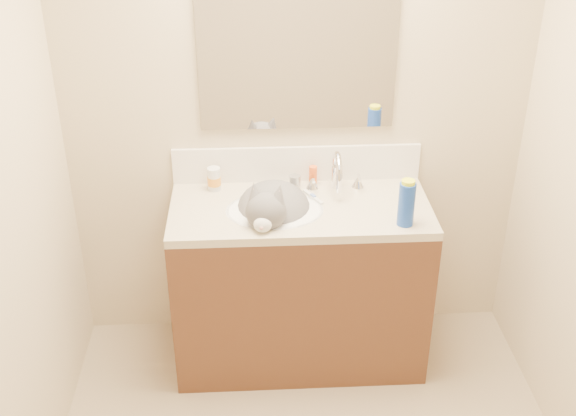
{
  "coord_description": "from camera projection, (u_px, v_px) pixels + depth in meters",
  "views": [
    {
      "loc": [
        -0.22,
        -1.92,
        2.46
      ],
      "look_at": [
        -0.06,
        0.92,
        0.88
      ],
      "focal_mm": 45.0,
      "sensor_mm": 36.0,
      "label": 1
    }
  ],
  "objects": [
    {
      "name": "toothbrush_head",
      "position": [
        313.0,
        196.0,
        3.38
      ],
      "size": [
        0.03,
        0.04,
        0.02
      ],
      "primitive_type": "cube",
      "rotation": [
        0.0,
        0.0,
        0.48
      ],
      "color": "#5F7ACA",
      "rests_on": "counter_slab"
    },
    {
      "name": "basin",
      "position": [
        275.0,
        223.0,
        3.31
      ],
      "size": [
        0.45,
        0.36,
        0.14
      ],
      "primitive_type": "ellipsoid",
      "color": "white",
      "rests_on": "vanity_cabinet"
    },
    {
      "name": "spray_can",
      "position": [
        406.0,
        204.0,
        3.12
      ],
      "size": [
        0.09,
        0.09,
        0.2
      ],
      "primitive_type": "cylinder",
      "rotation": [
        0.0,
        0.0,
        -0.29
      ],
      "color": "#183FA9",
      "rests_on": "counter_slab"
    },
    {
      "name": "toothbrush",
      "position": [
        313.0,
        197.0,
        3.38
      ],
      "size": [
        0.09,
        0.15,
        0.01
      ],
      "primitive_type": "cube",
      "rotation": [
        0.0,
        0.0,
        0.48
      ],
      "color": "silver",
      "rests_on": "counter_slab"
    },
    {
      "name": "mirror",
      "position": [
        298.0,
        44.0,
        3.21
      ],
      "size": [
        0.9,
        0.02,
        0.8
      ],
      "primitive_type": "cube",
      "color": "white",
      "rests_on": "room_shell"
    },
    {
      "name": "pill_label",
      "position": [
        214.0,
        181.0,
        3.44
      ],
      "size": [
        0.08,
        0.08,
        0.04
      ],
      "primitive_type": "cylinder",
      "rotation": [
        0.0,
        0.0,
        0.23
      ],
      "color": "orange",
      "rests_on": "pill_bottle"
    },
    {
      "name": "faucet",
      "position": [
        337.0,
        175.0,
        3.4
      ],
      "size": [
        0.28,
        0.2,
        0.21
      ],
      "color": "silver",
      "rests_on": "counter_slab"
    },
    {
      "name": "counter_slab",
      "position": [
        300.0,
        210.0,
        3.32
      ],
      "size": [
        1.2,
        0.55,
        0.04
      ],
      "primitive_type": "cube",
      "color": "#C0B397",
      "rests_on": "vanity_cabinet"
    },
    {
      "name": "cat",
      "position": [
        273.0,
        211.0,
        3.3
      ],
      "size": [
        0.42,
        0.51,
        0.35
      ],
      "rotation": [
        0.0,
        0.0,
        -0.23
      ],
      "color": "#555255",
      "rests_on": "basin"
    },
    {
      "name": "vanity_cabinet",
      "position": [
        300.0,
        286.0,
        3.53
      ],
      "size": [
        1.2,
        0.55,
        0.82
      ],
      "primitive_type": "cube",
      "color": "#4F2D1B",
      "rests_on": "ground"
    },
    {
      "name": "pill_bottle",
      "position": [
        214.0,
        179.0,
        3.43
      ],
      "size": [
        0.07,
        0.07,
        0.11
      ],
      "primitive_type": "cylinder",
      "rotation": [
        0.0,
        0.0,
        0.23
      ],
      "color": "silver",
      "rests_on": "counter_slab"
    },
    {
      "name": "amber_bottle",
      "position": [
        313.0,
        176.0,
        3.48
      ],
      "size": [
        0.05,
        0.05,
        0.1
      ],
      "primitive_type": "cylinder",
      "rotation": [
        0.0,
        0.0,
        0.18
      ],
      "color": "#E5581B",
      "rests_on": "counter_slab"
    },
    {
      "name": "room_shell",
      "position": [
        325.0,
        180.0,
        2.16
      ],
      "size": [
        2.24,
        2.54,
        2.52
      ],
      "color": "#C7B494",
      "rests_on": "ground"
    },
    {
      "name": "spray_cap",
      "position": [
        408.0,
        184.0,
        3.07
      ],
      "size": [
        0.07,
        0.07,
        0.04
      ],
      "primitive_type": "cylinder",
      "rotation": [
        0.0,
        0.0,
        -0.29
      ],
      "color": "yellow",
      "rests_on": "spray_can"
    },
    {
      "name": "backsplash",
      "position": [
        297.0,
        164.0,
        3.5
      ],
      "size": [
        1.2,
        0.02,
        0.18
      ],
      "primitive_type": "cube",
      "color": "white",
      "rests_on": "counter_slab"
    },
    {
      "name": "silver_jar",
      "position": [
        295.0,
        182.0,
        3.46
      ],
      "size": [
        0.07,
        0.07,
        0.06
      ],
      "primitive_type": "cylinder",
      "rotation": [
        0.0,
        0.0,
        0.39
      ],
      "color": "#B7B7BC",
      "rests_on": "counter_slab"
    }
  ]
}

